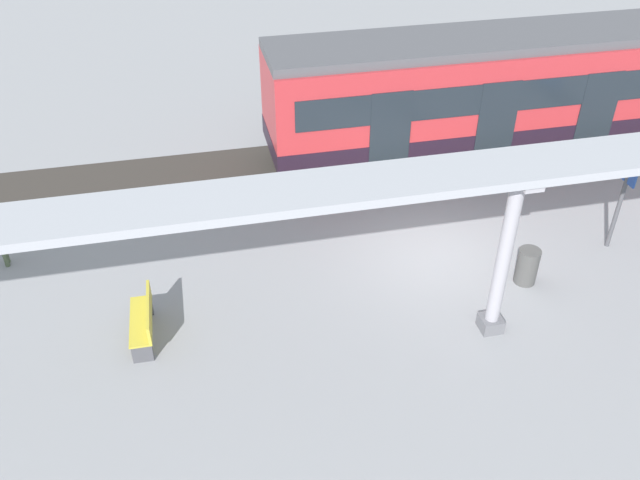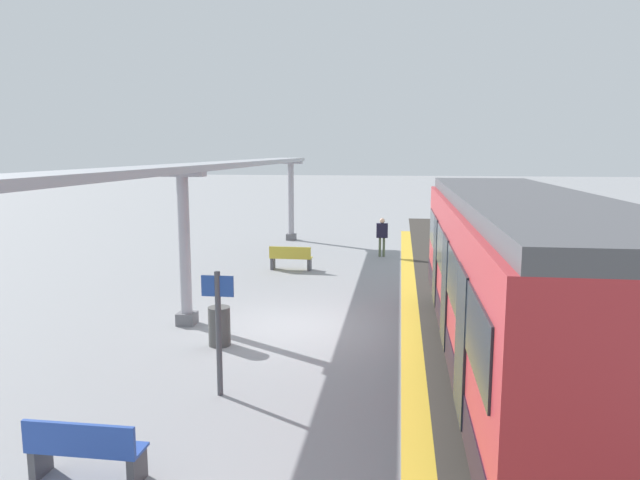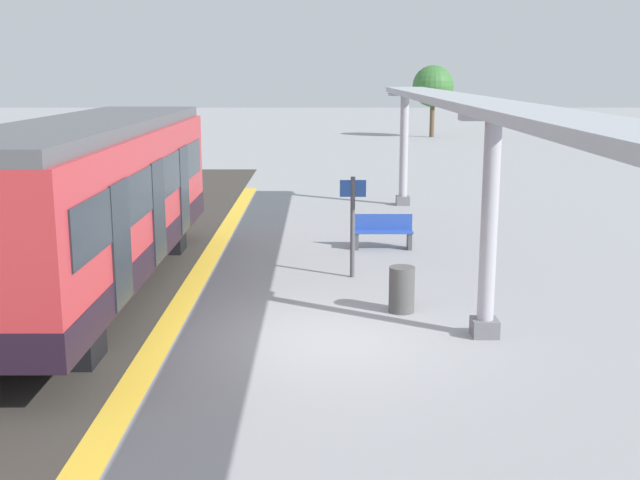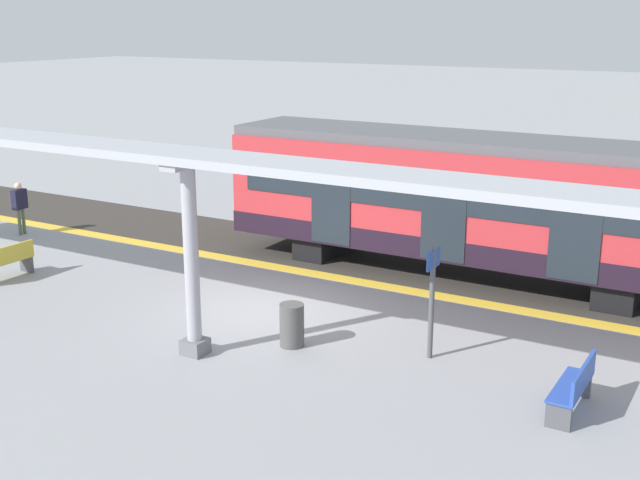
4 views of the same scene
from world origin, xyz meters
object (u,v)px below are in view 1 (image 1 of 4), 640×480
object	(u,v)px
canopy_pillar_second	(504,255)
bench_mid_platform	(145,320)
trash_bin	(527,266)
train_near_carriage	(479,93)
platform_info_sign	(621,199)

from	to	relation	value
canopy_pillar_second	bench_mid_platform	distance (m)	7.15
canopy_pillar_second	trash_bin	size ratio (longest dim) A/B	4.35
train_near_carriage	canopy_pillar_second	distance (m)	7.74
bench_mid_platform	trash_bin	world-z (taller)	same
trash_bin	platform_info_sign	distance (m)	2.84
train_near_carriage	bench_mid_platform	world-z (taller)	train_near_carriage
train_near_carriage	platform_info_sign	size ratio (longest dim) A/B	5.47
canopy_pillar_second	trash_bin	bearing A→B (deg)	132.31
bench_mid_platform	platform_info_sign	bearing A→B (deg)	94.15
trash_bin	platform_info_sign	xyz separation A→B (m)	(-0.81, 2.56, 0.90)
train_near_carriage	platform_info_sign	bearing A→B (deg)	14.36
platform_info_sign	trash_bin	bearing A→B (deg)	-72.39
trash_bin	bench_mid_platform	bearing A→B (deg)	-90.19
trash_bin	canopy_pillar_second	bearing A→B (deg)	-47.69
canopy_pillar_second	platform_info_sign	distance (m)	4.51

